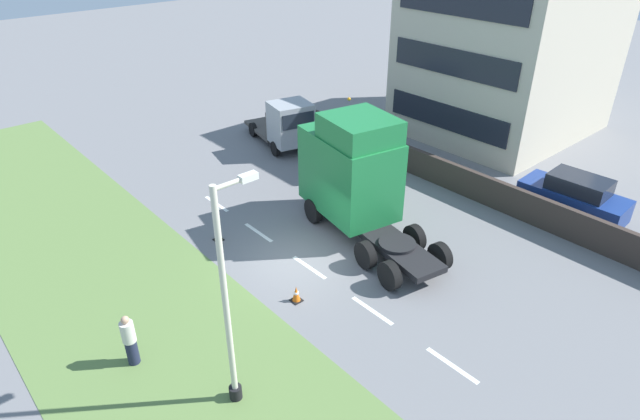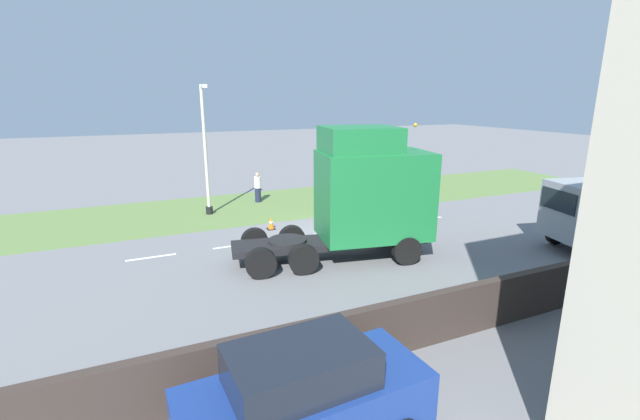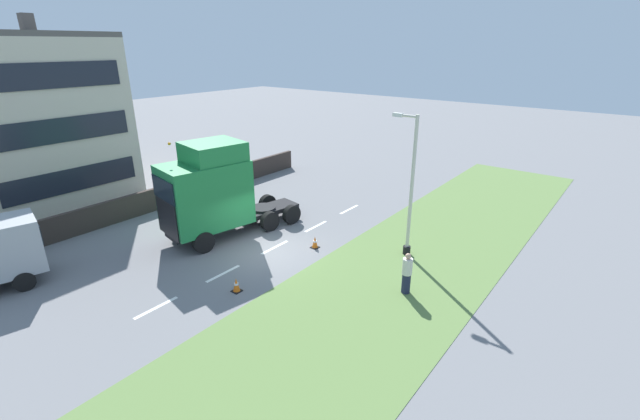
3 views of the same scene
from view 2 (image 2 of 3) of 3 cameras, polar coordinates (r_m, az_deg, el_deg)
The scene contains 11 objects.
ground_plane at distance 18.96m, azimuth 0.30°, elevation -3.15°, with size 120.00×120.00×0.00m, color slate.
grass_verge at distance 24.34m, azimuth -5.58°, elevation 0.85°, with size 7.00×44.00×0.01m.
lane_markings at distance 18.69m, azimuth -1.65°, elevation -3.42°, with size 0.16×14.60×0.00m.
boundary_wall at distance 11.75m, azimuth 19.32°, elevation -12.31°, with size 0.25×24.00×1.32m.
lorry_cab at distance 15.75m, azimuth 6.22°, elevation 2.21°, with size 3.75×7.47×4.99m.
flatbed_truck at distance 19.40m, azimuth 32.01°, elevation -0.63°, with size 3.12×5.55×2.74m.
parked_car at distance 7.86m, azimuth -2.03°, elevation -23.82°, with size 2.01×4.32×1.92m.
lamp_post at distance 22.16m, azimuth -14.95°, elevation 6.75°, with size 1.29×0.35×6.44m.
pedestrian at distance 24.68m, azimuth -8.31°, elevation 2.96°, with size 0.39×0.39×1.72m.
traffic_cone_lead at distance 19.63m, azimuth -6.55°, elevation -1.76°, with size 0.36×0.36×0.58m.
traffic_cone_trailing at distance 21.55m, azimuth 6.11°, elevation -0.24°, with size 0.36×0.36×0.58m.
Camera 2 is at (16.40, -7.50, 5.85)m, focal length 24.00 mm.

